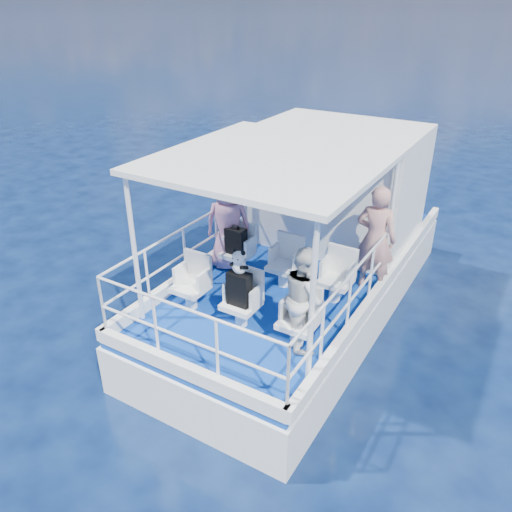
{
  "coord_description": "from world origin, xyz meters",
  "views": [
    {
      "loc": [
        3.24,
        -6.1,
        5.13
      ],
      "look_at": [
        -0.17,
        -0.4,
        1.66
      ],
      "focal_mm": 35.0,
      "sensor_mm": 36.0,
      "label": 1
    }
  ],
  "objects_px": {
    "backpack_center": "(239,289)",
    "panda": "(239,262)",
    "passenger_stbd_aft": "(305,297)",
    "passenger_port_fwd": "(228,224)"
  },
  "relations": [
    {
      "from": "backpack_center",
      "to": "panda",
      "type": "height_order",
      "value": "panda"
    },
    {
      "from": "backpack_center",
      "to": "panda",
      "type": "xyz_separation_m",
      "value": [
        -0.0,
        0.02,
        0.42
      ]
    },
    {
      "from": "panda",
      "to": "passenger_stbd_aft",
      "type": "bearing_deg",
      "value": 6.74
    },
    {
      "from": "backpack_center",
      "to": "panda",
      "type": "relative_size",
      "value": 1.41
    },
    {
      "from": "passenger_stbd_aft",
      "to": "backpack_center",
      "type": "height_order",
      "value": "passenger_stbd_aft"
    },
    {
      "from": "passenger_stbd_aft",
      "to": "backpack_center",
      "type": "xyz_separation_m",
      "value": [
        -0.94,
        -0.13,
        -0.1
      ]
    },
    {
      "from": "backpack_center",
      "to": "passenger_port_fwd",
      "type": "bearing_deg",
      "value": 128.3
    },
    {
      "from": "passenger_stbd_aft",
      "to": "backpack_center",
      "type": "bearing_deg",
      "value": 59.3
    },
    {
      "from": "passenger_port_fwd",
      "to": "panda",
      "type": "relative_size",
      "value": 4.69
    },
    {
      "from": "backpack_center",
      "to": "panda",
      "type": "distance_m",
      "value": 0.42
    }
  ]
}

